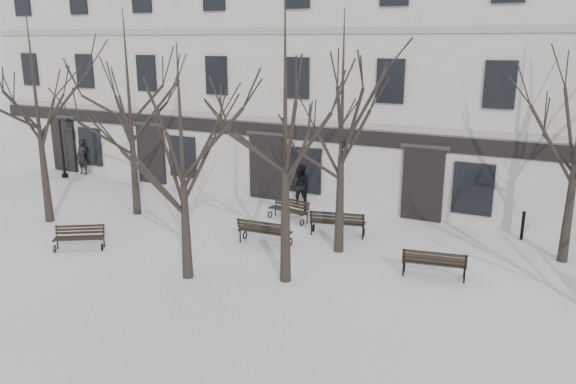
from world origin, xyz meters
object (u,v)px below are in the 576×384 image
Objects in this scene: bench_2 at (434,262)px; lamp_post at (65,143)px; tree_2 at (285,106)px; bench_1 at (264,231)px; tree_1 at (181,136)px; tree_0 at (36,96)px; bench_3 at (289,209)px; bench_0 at (79,237)px; bench_4 at (338,222)px.

lamp_post reaches higher than bench_2.
tree_2 is 4.33× the size of bench_1.
tree_1 is 3.59× the size of bench_1.
tree_1 is (8.16, -1.98, -0.63)m from tree_0.
tree_2 is 4.25× the size of bench_2.
bench_2 is 7.08m from bench_3.
bench_1 is (5.44, 3.20, 0.06)m from bench_0.
lamp_post reaches higher than bench_0.
bench_1 is at bearing 9.43° from tree_0.
bench_2 is 20.36m from lamp_post.
tree_2 reaches higher than lamp_post.
bench_2 is at bearing 138.06° from bench_4.
tree_2 is (2.75, 1.09, 0.88)m from tree_1.
tree_2 is 7.46m from bench_3.
lamp_post is at bearing -20.66° from bench_4.
bench_2 is 0.94× the size of bench_4.
bench_1 is 0.92× the size of bench_4.
bench_4 is at bearing 90.95° from tree_2.
bench_0 is at bearing 176.87° from tree_1.
bench_4 is at bearing 2.33° from bench_0.
lamp_post is at bearing -22.37° from bench_2.
bench_0 is at bearing -40.66° from lamp_post.
bench_3 is 0.85× the size of bench_4.
tree_0 is at bearing -141.46° from bench_3.
bench_2 is at bearing 25.95° from tree_1.
bench_3 reaches higher than bench_0.
bench_4 is at bearing -138.66° from bench_1.
tree_2 is 17.53m from lamp_post.
bench_2 is 0.62× the size of lamp_post.
bench_1 is 1.08× the size of bench_3.
tree_2 is at bearing -26.30° from bench_0.
bench_3 is at bearing 87.48° from tree_1.
tree_0 is 15.51m from bench_2.
tree_2 reaches higher than bench_2.
tree_2 reaches higher than bench_3.
bench_2 is (5.93, -0.22, -0.00)m from bench_1.
bench_3 is at bearing -35.89° from bench_2.
tree_1 is 6.09m from bench_0.
tree_1 reaches higher than bench_2.
tree_1 is at bearing -29.76° from lamp_post.
tree_1 is 5.18m from bench_1.
bench_3 is (4.99, 6.06, 0.01)m from bench_0.
lamp_post is at bearing 157.95° from tree_2.
bench_0 is (-4.71, 0.26, -3.85)m from tree_1.
bench_2 is at bearing -14.41° from bench_3.
bench_3 is at bearing -5.22° from lamp_post.
tree_2 is at bearing -22.05° from lamp_post.
bench_2 is at bearing 173.94° from bench_1.
bench_4 reaches higher than bench_2.
tree_1 is at bearing 50.65° from bench_4.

